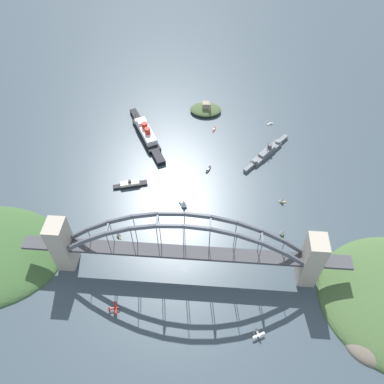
# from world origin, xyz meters

# --- Properties ---
(ground_plane) EXTENTS (1400.00, 1400.00, 0.00)m
(ground_plane) POSITION_xyz_m (0.00, 0.00, 0.00)
(ground_plane) COLOR #3D4C56
(harbor_arch_bridge) EXTENTS (256.85, 17.66, 69.27)m
(harbor_arch_bridge) POSITION_xyz_m (0.00, 0.00, 27.98)
(harbor_arch_bridge) COLOR #BCB29E
(harbor_arch_bridge) RESTS_ON ground
(ocean_liner) EXTENTS (54.08, 93.03, 18.17)m
(ocean_liner) POSITION_xyz_m (-57.93, 164.83, 5.41)
(ocean_liner) COLOR black
(ocean_liner) RESTS_ON ground
(naval_cruiser) EXTENTS (50.71, 61.81, 16.76)m
(naval_cruiser) POSITION_xyz_m (75.76, 146.39, 2.99)
(naval_cruiser) COLOR slate
(naval_cruiser) RESTS_ON ground
(harbor_ferry_steamer) EXTENTS (34.20, 14.65, 7.49)m
(harbor_ferry_steamer) POSITION_xyz_m (-62.37, 89.74, 2.23)
(harbor_ferry_steamer) COLOR black
(harbor_ferry_steamer) RESTS_ON ground
(fort_island_mid_harbor) EXTENTS (37.16, 28.67, 14.10)m
(fort_island_mid_harbor) POSITION_xyz_m (6.33, 217.02, 3.88)
(fort_island_mid_harbor) COLOR #4C6038
(fort_island_mid_harbor) RESTS_ON ground
(seaplane_taxiing_near_bridge) EXTENTS (8.77, 11.04, 4.69)m
(seaplane_taxiing_near_bridge) POSITION_xyz_m (-50.71, -39.17, 1.88)
(seaplane_taxiing_near_bridge) COLOR #B7B7B2
(seaplane_taxiing_near_bridge) RESTS_ON ground
(seaplane_second_in_formation) EXTENTS (9.48, 8.00, 4.94)m
(seaplane_second_in_formation) POSITION_xyz_m (57.94, -50.93, 2.00)
(seaplane_second_in_formation) COLOR #B7B7B2
(seaplane_second_in_formation) RESTS_ON ground
(small_boat_0) EXTENTS (6.92, 3.88, 8.33)m
(small_boat_0) POSITION_xyz_m (86.34, 79.41, 3.85)
(small_boat_0) COLOR gold
(small_boat_0) RESTS_ON ground
(small_boat_1) EXTENTS (4.98, 10.65, 2.20)m
(small_boat_1) POSITION_xyz_m (14.12, 117.82, 0.83)
(small_boat_1) COLOR black
(small_boat_1) RESTS_ON ground
(small_boat_2) EXTENTS (7.39, 4.06, 2.03)m
(small_boat_2) POSITION_xyz_m (83.05, 198.69, 0.72)
(small_boat_2) COLOR silver
(small_boat_2) RESTS_ON ground
(small_boat_3) EXTENTS (4.82, 7.73, 7.82)m
(small_boat_3) POSITION_xyz_m (83.34, 41.45, 3.63)
(small_boat_3) COLOR #2D6B3D
(small_boat_3) RESTS_ON ground
(small_boat_4) EXTENTS (8.68, 8.24, 9.99)m
(small_boat_4) POSITION_xyz_m (-7.00, 67.24, 4.66)
(small_boat_4) COLOR #234C8C
(small_boat_4) RESTS_ON ground
(small_boat_5) EXTENTS (3.36, 9.81, 1.78)m
(small_boat_5) POSITION_xyz_m (17.83, 183.81, 0.64)
(small_boat_5) COLOR #B2231E
(small_boat_5) RESTS_ON ground
(small_boat_6) EXTENTS (5.29, 6.53, 6.76)m
(small_boat_6) POSITION_xyz_m (-61.86, 29.07, 3.20)
(small_boat_6) COLOR gold
(small_boat_6) RESTS_ON ground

